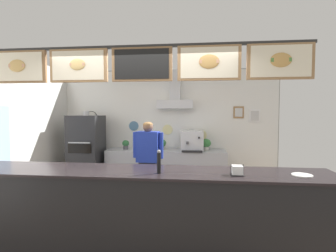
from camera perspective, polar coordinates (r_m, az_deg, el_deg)
The scene contains 14 objects.
ground_plane at distance 3.90m, azimuth -5.13°, elevation -23.80°, with size 6.68×6.68×0.00m, color brown.
back_wall_assembly at distance 6.06m, azimuth -0.19°, elevation 0.43°, with size 5.24×3.07×2.79m.
service_counter at distance 3.31m, azimuth -6.66°, elevation -18.79°, with size 4.67×0.74×1.05m.
back_prep_counter at distance 5.98m, azimuth -0.43°, elevation -9.70°, with size 2.74×0.63×0.90m.
pizza_oven at distance 6.16m, azimuth -17.85°, elevation -5.62°, with size 0.69×0.72×1.79m.
shop_worker at distance 4.50m, azimuth -4.50°, elevation -8.50°, with size 0.54×0.25×1.60m.
espresso_machine at distance 5.80m, azimuth 5.47°, elevation -3.30°, with size 0.50×0.56×0.46m.
potted_sage at distance 5.86m, azimuth -1.41°, elevation -3.98°, with size 0.20×0.20×0.25m.
potted_rosemary at distance 6.04m, azimuth -9.50°, elevation -4.08°, with size 0.16×0.16×0.22m.
potted_basil at distance 5.86m, azimuth 8.58°, elevation -3.96°, with size 0.22×0.22×0.26m.
potted_thyme at distance 5.94m, azimuth -4.12°, elevation -3.97°, with size 0.19×0.19×0.25m.
napkin_holder at distance 3.00m, azimuth 15.30°, elevation -9.66°, with size 0.14×0.14×0.12m.
pepper_grinder at distance 2.95m, azimuth -2.06°, elevation -8.04°, with size 0.05×0.05×0.28m.
condiment_plate at distance 3.24m, azimuth 27.93°, elevation -9.72°, with size 0.22×0.22×0.01m.
Camera 1 is at (0.70, -3.41, 1.76)m, focal length 27.09 mm.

